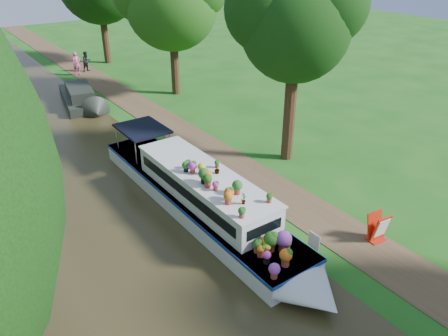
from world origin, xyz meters
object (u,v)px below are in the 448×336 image
plant_boat (205,197)px  pedestrian_dark (87,61)px  second_boat (80,98)px  sandwich_board (378,229)px  pedestrian_pink (77,63)px

plant_boat → pedestrian_dark: plant_boat is taller
second_boat → sandwich_board: second_boat is taller
plant_boat → pedestrian_pink: 22.68m
pedestrian_dark → pedestrian_pink: bearing=-167.7°
pedestrian_dark → plant_boat: bearing=-116.8°
sandwich_board → plant_boat: bearing=136.7°
sandwich_board → pedestrian_pink: bearing=99.6°
sandwich_board → pedestrian_pink: (-1.33, 27.38, 0.42)m
second_boat → pedestrian_pink: size_ratio=3.67×
plant_boat → pedestrian_pink: (2.75, 22.51, 0.08)m
plant_boat → pedestrian_dark: size_ratio=8.43×
second_boat → pedestrian_dark: 8.32m
plant_boat → sandwich_board: 6.36m
second_boat → pedestrian_dark: bearing=77.7°
second_boat → pedestrian_pink: pedestrian_pink is taller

